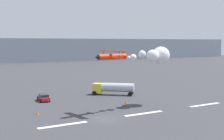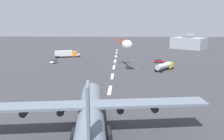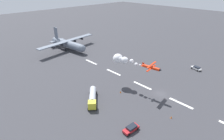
% 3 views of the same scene
% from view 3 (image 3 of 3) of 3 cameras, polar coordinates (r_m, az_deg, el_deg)
% --- Properties ---
extents(ground_plane, '(440.00, 440.00, 0.00)m').
position_cam_3_polar(ground_plane, '(65.45, 14.90, -7.21)').
color(ground_plane, '#38383D').
rests_on(ground_plane, ground).
extents(runway_stripe_3, '(8.00, 0.90, 0.01)m').
position_cam_3_polar(runway_stripe_3, '(62.81, 20.86, -9.73)').
color(runway_stripe_3, white).
rests_on(runway_stripe_3, ground).
extents(runway_stripe_4, '(8.00, 0.90, 0.01)m').
position_cam_3_polar(runway_stripe_4, '(68.83, 9.53, -4.83)').
color(runway_stripe_4, white).
rests_on(runway_stripe_4, ground).
extents(runway_stripe_5, '(8.00, 0.90, 0.01)m').
position_cam_3_polar(runway_stripe_5, '(77.44, 0.50, -0.72)').
color(runway_stripe_5, white).
rests_on(runway_stripe_5, ground).
extents(runway_stripe_6, '(8.00, 0.90, 0.01)m').
position_cam_3_polar(runway_stripe_6, '(87.88, -6.55, 2.52)').
color(runway_stripe_6, white).
rests_on(runway_stripe_6, ground).
extents(cargo_transport_plane, '(25.19, 36.55, 11.26)m').
position_cam_3_polar(cargo_transport_plane, '(104.70, -13.39, 7.91)').
color(cargo_transport_plane, slate).
rests_on(cargo_transport_plane, ground).
extents(stunt_biplane_red, '(18.23, 6.94, 3.56)m').
position_cam_3_polar(stunt_biplane_red, '(64.10, 3.47, 3.16)').
color(stunt_biplane_red, red).
extents(fuel_tanker_truck, '(9.09, 8.38, 2.90)m').
position_cam_3_polar(fuel_tanker_truck, '(58.78, -6.15, -8.51)').
color(fuel_tanker_truck, yellow).
rests_on(fuel_tanker_truck, ground).
extents(followme_car_yellow, '(4.63, 2.92, 1.52)m').
position_cam_3_polar(followme_car_yellow, '(87.52, 24.98, 0.57)').
color(followme_car_yellow, white).
rests_on(followme_car_yellow, ground).
extents(airport_staff_sedan, '(2.33, 4.72, 1.52)m').
position_cam_3_polar(airport_staff_sedan, '(49.50, 6.05, -17.80)').
color(airport_staff_sedan, '#B21E23').
rests_on(airport_staff_sedan, ground).
extents(traffic_cone_near, '(0.44, 0.44, 0.75)m').
position_cam_3_polar(traffic_cone_near, '(55.69, 18.14, -13.93)').
color(traffic_cone_near, orange).
rests_on(traffic_cone_near, ground).
extents(traffic_cone_far, '(0.44, 0.44, 0.75)m').
position_cam_3_polar(traffic_cone_far, '(63.56, 2.70, -6.91)').
color(traffic_cone_far, orange).
rests_on(traffic_cone_far, ground).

